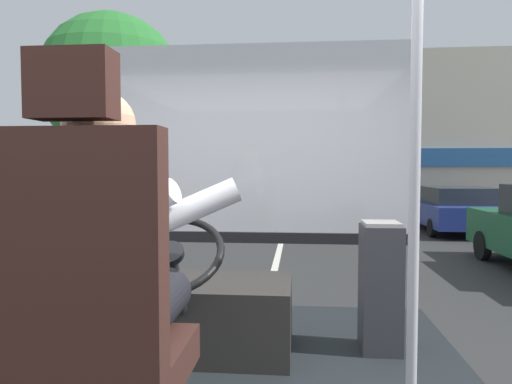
# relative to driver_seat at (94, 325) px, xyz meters

# --- Properties ---
(ground) EXTENTS (18.00, 44.00, 0.06)m
(ground) POSITION_rel_driver_seat_xyz_m (0.18, 9.37, -1.30)
(ground) COLOR #2E2E2E
(driver_seat) EXTENTS (0.48, 0.48, 1.34)m
(driver_seat) POSITION_rel_driver_seat_xyz_m (0.00, 0.00, 0.00)
(driver_seat) COLOR black
(driver_seat) RESTS_ON bus_floor
(bus_driver) EXTENTS (0.79, 0.54, 0.79)m
(bus_driver) POSITION_rel_driver_seat_xyz_m (0.00, 0.12, 0.18)
(bus_driver) COLOR black
(bus_driver) RESTS_ON driver_seat
(steering_console) EXTENTS (1.10, 1.00, 0.80)m
(steering_console) POSITION_rel_driver_seat_xyz_m (-0.00, 1.24, -0.35)
(steering_console) COLOR #282623
(steering_console) RESTS_ON bus_floor
(handrail_pole) EXTENTS (0.04, 0.04, 1.92)m
(handrail_pole) POSITION_rel_driver_seat_xyz_m (1.05, 0.62, 0.39)
(handrail_pole) COLOR #B7B7BC
(handrail_pole) RESTS_ON bus_floor
(fare_box) EXTENTS (0.22, 0.26, 0.73)m
(fare_box) POSITION_rel_driver_seat_xyz_m (1.05, 1.37, -0.21)
(fare_box) COLOR #333338
(fare_box) RESTS_ON bus_floor
(windshield_panel) EXTENTS (2.50, 0.08, 1.48)m
(windshield_panel) POSITION_rel_driver_seat_xyz_m (0.18, 2.19, 0.47)
(windshield_panel) COLOR silver
(street_tree) EXTENTS (3.58, 3.58, 5.62)m
(street_tree) POSITION_rel_driver_seat_xyz_m (-4.15, 10.31, 2.55)
(street_tree) COLOR #4C3828
(street_tree) RESTS_ON ground
(shop_building) EXTENTS (9.05, 5.75, 5.73)m
(shop_building) POSITION_rel_driver_seat_xyz_m (4.29, 17.71, 1.59)
(shop_building) COLOR #BCB29E
(shop_building) RESTS_ON ground
(parked_car_blue) EXTENTS (2.03, 3.88, 1.22)m
(parked_car_blue) POSITION_rel_driver_seat_xyz_m (4.86, 11.86, -0.64)
(parked_car_blue) COLOR navy
(parked_car_blue) RESTS_ON ground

